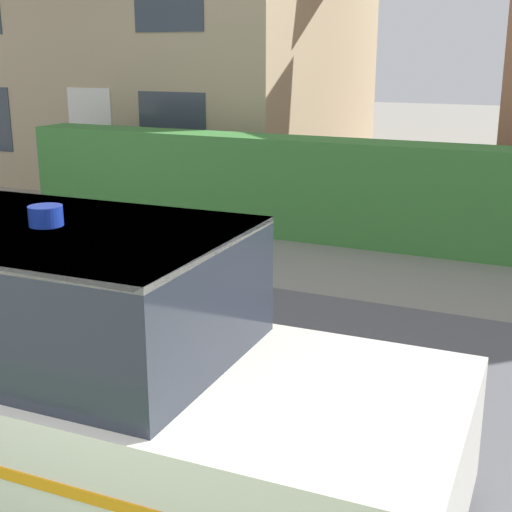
{
  "coord_description": "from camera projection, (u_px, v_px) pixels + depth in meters",
  "views": [
    {
      "loc": [
        2.45,
        -0.87,
        2.74
      ],
      "look_at": [
        -0.07,
        4.49,
        1.05
      ],
      "focal_mm": 50.0,
      "sensor_mm": 36.0,
      "label": 1
    }
  ],
  "objects": [
    {
      "name": "road_strip",
      "position": [
        236.0,
        394.0,
        5.94
      ],
      "size": [
        28.0,
        5.32,
        0.01
      ],
      "primitive_type": "cube",
      "color": "#5B5B60",
      "rests_on": "ground"
    },
    {
      "name": "house_left",
      "position": [
        160.0,
        3.0,
        16.11
      ],
      "size": [
        8.71,
        6.95,
        7.47
      ],
      "color": "tan",
      "rests_on": "ground"
    },
    {
      "name": "garden_hedge",
      "position": [
        391.0,
        195.0,
        10.31
      ],
      "size": [
        12.42,
        0.77,
        1.51
      ],
      "primitive_type": "cube",
      "color": "#3D7F38",
      "rests_on": "ground"
    },
    {
      "name": "police_car",
      "position": [
        91.0,
        373.0,
        4.44
      ],
      "size": [
        4.39,
        1.87,
        1.85
      ],
      "rotation": [
        0.0,
        0.0,
        0.03
      ],
      "color": "black",
      "rests_on": "road_strip"
    }
  ]
}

